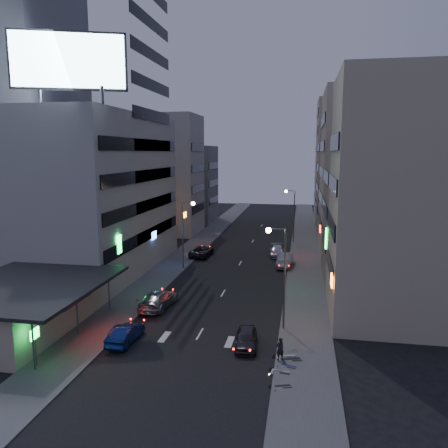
% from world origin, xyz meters
% --- Properties ---
extents(ground, '(180.00, 180.00, 0.00)m').
position_xyz_m(ground, '(0.00, 0.00, 0.00)').
color(ground, black).
rests_on(ground, ground).
extents(sidewalk_left, '(4.00, 120.00, 0.12)m').
position_xyz_m(sidewalk_left, '(-8.00, 30.00, 0.06)').
color(sidewalk_left, '#4C4C4F').
rests_on(sidewalk_left, ground).
extents(sidewalk_right, '(4.00, 120.00, 0.12)m').
position_xyz_m(sidewalk_right, '(8.00, 30.00, 0.06)').
color(sidewalk_right, '#4C4C4F').
rests_on(sidewalk_right, ground).
extents(food_court, '(11.00, 13.00, 3.88)m').
position_xyz_m(food_court, '(-13.90, 2.00, 1.98)').
color(food_court, tan).
rests_on(food_court, ground).
extents(white_building, '(14.00, 24.00, 18.00)m').
position_xyz_m(white_building, '(-17.00, 20.00, 9.00)').
color(white_building, '#A4A39F').
rests_on(white_building, ground).
extents(grey_tower, '(10.00, 14.00, 34.00)m').
position_xyz_m(grey_tower, '(-26.00, 23.00, 17.00)').
color(grey_tower, slate).
rests_on(grey_tower, ground).
extents(shophouse_near, '(10.00, 11.00, 20.00)m').
position_xyz_m(shophouse_near, '(15.00, 10.50, 10.00)').
color(shophouse_near, tan).
rests_on(shophouse_near, ground).
extents(shophouse_mid, '(11.00, 12.00, 16.00)m').
position_xyz_m(shophouse_mid, '(15.50, 22.00, 8.00)').
color(shophouse_mid, gray).
rests_on(shophouse_mid, ground).
extents(shophouse_far, '(10.00, 14.00, 22.00)m').
position_xyz_m(shophouse_far, '(15.00, 35.00, 11.00)').
color(shophouse_far, tan).
rests_on(shophouse_far, ground).
extents(far_left_a, '(11.00, 10.00, 20.00)m').
position_xyz_m(far_left_a, '(-15.50, 45.00, 10.00)').
color(far_left_a, '#A4A39F').
rests_on(far_left_a, ground).
extents(far_left_b, '(12.00, 10.00, 15.00)m').
position_xyz_m(far_left_b, '(-16.00, 58.00, 7.50)').
color(far_left_b, slate).
rests_on(far_left_b, ground).
extents(far_right_a, '(11.00, 12.00, 18.00)m').
position_xyz_m(far_right_a, '(15.50, 50.00, 9.00)').
color(far_right_a, gray).
rests_on(far_right_a, ground).
extents(far_right_b, '(12.00, 12.00, 24.00)m').
position_xyz_m(far_right_b, '(16.00, 64.00, 12.00)').
color(far_right_b, tan).
rests_on(far_right_b, ground).
extents(billboard, '(9.52, 3.75, 6.20)m').
position_xyz_m(billboard, '(-12.99, 9.97, 21.66)').
color(billboard, '#595B60').
rests_on(billboard, white_building).
extents(street_lamp_right_near, '(1.60, 0.44, 8.02)m').
position_xyz_m(street_lamp_right_near, '(5.90, 6.00, 5.36)').
color(street_lamp_right_near, '#595B60').
rests_on(street_lamp_right_near, sidewalk_right).
extents(street_lamp_left, '(1.60, 0.44, 8.02)m').
position_xyz_m(street_lamp_left, '(-5.90, 22.00, 5.36)').
color(street_lamp_left, '#595B60').
rests_on(street_lamp_left, sidewalk_left).
extents(street_lamp_right_far, '(1.60, 0.44, 8.02)m').
position_xyz_m(street_lamp_right_far, '(5.90, 40.00, 5.36)').
color(street_lamp_right_far, '#595B60').
rests_on(street_lamp_right_far, sidewalk_right).
extents(parked_car_right_near, '(1.83, 3.93, 1.30)m').
position_xyz_m(parked_car_right_near, '(3.80, 2.40, 0.65)').
color(parked_car_right_near, '#2B2A30').
rests_on(parked_car_right_near, ground).
extents(parked_car_right_mid, '(2.03, 4.92, 1.59)m').
position_xyz_m(parked_car_right_mid, '(5.60, 25.34, 0.79)').
color(parked_car_right_mid, '#9CA0A4').
rests_on(parked_car_right_mid, ground).
extents(parked_car_left, '(2.69, 5.30, 1.44)m').
position_xyz_m(parked_car_left, '(-5.60, 28.71, 0.72)').
color(parked_car_left, '#27272C').
rests_on(parked_car_left, ground).
extents(parked_car_right_far, '(2.27, 4.83, 1.36)m').
position_xyz_m(parked_car_right_far, '(4.34, 30.69, 0.68)').
color(parked_car_right_far, '#9FA0A7').
rests_on(parked_car_right_far, ground).
extents(road_car_blue, '(1.54, 4.13, 1.35)m').
position_xyz_m(road_car_blue, '(-5.00, 1.56, 0.67)').
color(road_car_blue, navy).
rests_on(road_car_blue, ground).
extents(road_car_silver, '(2.64, 5.54, 1.56)m').
position_xyz_m(road_car_silver, '(-5.00, 9.01, 0.78)').
color(road_car_silver, '#AAABB2').
rests_on(road_car_silver, ground).
extents(person, '(0.68, 0.61, 1.55)m').
position_xyz_m(person, '(6.30, 0.60, 0.90)').
color(person, black).
rests_on(person, sidewalk_right).
extents(scooter_black_a, '(1.02, 1.70, 0.99)m').
position_xyz_m(scooter_black_a, '(7.07, -2.40, 0.61)').
color(scooter_black_a, black).
rests_on(scooter_black_a, sidewalk_right).
extents(scooter_silver_a, '(0.81, 1.79, 1.06)m').
position_xyz_m(scooter_silver_a, '(7.05, -0.85, 0.65)').
color(scooter_silver_a, '#B2B5BB').
rests_on(scooter_silver_a, sidewalk_right).
extents(scooter_blue, '(1.00, 1.72, 1.00)m').
position_xyz_m(scooter_blue, '(7.45, -0.13, 0.62)').
color(scooter_blue, navy).
rests_on(scooter_blue, sidewalk_right).
extents(scooter_black_b, '(1.15, 2.00, 1.16)m').
position_xyz_m(scooter_black_b, '(7.62, 1.18, 0.70)').
color(scooter_black_b, black).
rests_on(scooter_black_b, sidewalk_right).
extents(scooter_silver_b, '(1.14, 2.07, 1.20)m').
position_xyz_m(scooter_silver_b, '(7.31, 1.50, 0.72)').
color(scooter_silver_b, '#B5B9BE').
rests_on(scooter_silver_b, sidewalk_right).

